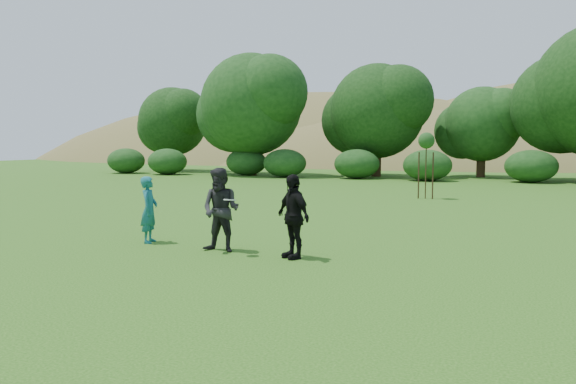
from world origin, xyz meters
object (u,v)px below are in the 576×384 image
at_px(player_teal, 149,210).
at_px(player_black, 293,216).
at_px(player_grey, 221,210).
at_px(sapling, 426,142).

bearing_deg(player_teal, player_black, -114.40).
relative_size(player_grey, player_black, 1.06).
height_order(player_teal, player_grey, player_grey).
bearing_deg(sapling, player_teal, -108.18).
bearing_deg(player_grey, sapling, 80.25).
distance_m(player_teal, player_black, 3.90).
height_order(player_teal, player_black, player_black).
distance_m(player_grey, player_black, 1.73).
bearing_deg(player_black, player_grey, -147.74).
distance_m(player_grey, sapling, 14.02).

